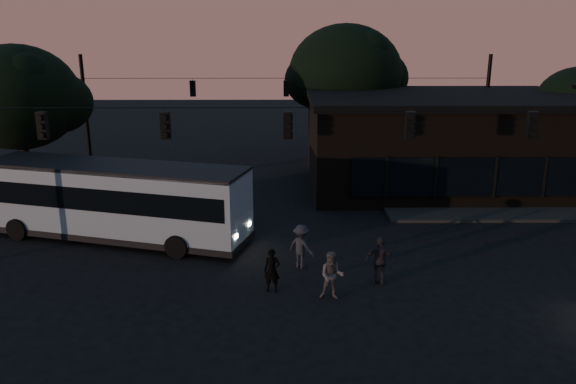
{
  "coord_description": "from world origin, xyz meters",
  "views": [
    {
      "loc": [
        -0.15,
        -16.47,
        8.86
      ],
      "look_at": [
        0.0,
        4.0,
        3.0
      ],
      "focal_mm": 35.0,
      "sensor_mm": 36.0,
      "label": 1
    }
  ],
  "objects_px": {
    "pedestrian_d": "(301,246)",
    "building": "(439,140)",
    "pedestrian_a": "(272,270)",
    "pedestrian_b": "(332,276)",
    "pedestrian_c": "(380,261)",
    "bus": "(114,198)"
  },
  "relations": [
    {
      "from": "pedestrian_d",
      "to": "building",
      "type": "bearing_deg",
      "value": -87.14
    },
    {
      "from": "pedestrian_a",
      "to": "pedestrian_b",
      "type": "relative_size",
      "value": 0.93
    },
    {
      "from": "building",
      "to": "pedestrian_a",
      "type": "xyz_separation_m",
      "value": [
        -9.58,
        -14.27,
        -1.91
      ]
    },
    {
      "from": "building",
      "to": "pedestrian_a",
      "type": "relative_size",
      "value": 9.71
    },
    {
      "from": "building",
      "to": "pedestrian_c",
      "type": "xyz_separation_m",
      "value": [
        -5.67,
        -13.68,
        -1.81
      ]
    },
    {
      "from": "pedestrian_c",
      "to": "pedestrian_d",
      "type": "relative_size",
      "value": 1.03
    },
    {
      "from": "pedestrian_b",
      "to": "pedestrian_c",
      "type": "relative_size",
      "value": 0.94
    },
    {
      "from": "pedestrian_d",
      "to": "pedestrian_c",
      "type": "bearing_deg",
      "value": -170.08
    },
    {
      "from": "building",
      "to": "pedestrian_d",
      "type": "relative_size",
      "value": 8.84
    },
    {
      "from": "building",
      "to": "pedestrian_c",
      "type": "relative_size",
      "value": 8.54
    },
    {
      "from": "pedestrian_a",
      "to": "pedestrian_b",
      "type": "bearing_deg",
      "value": -7.88
    },
    {
      "from": "pedestrian_a",
      "to": "pedestrian_c",
      "type": "xyz_separation_m",
      "value": [
        3.9,
        0.6,
        0.11
      ]
    },
    {
      "from": "pedestrian_b",
      "to": "pedestrian_d",
      "type": "bearing_deg",
      "value": 117.53
    },
    {
      "from": "pedestrian_c",
      "to": "pedestrian_d",
      "type": "height_order",
      "value": "pedestrian_c"
    },
    {
      "from": "bus",
      "to": "pedestrian_c",
      "type": "relative_size",
      "value": 6.79
    },
    {
      "from": "bus",
      "to": "pedestrian_c",
      "type": "height_order",
      "value": "bus"
    },
    {
      "from": "pedestrian_b",
      "to": "pedestrian_c",
      "type": "distance_m",
      "value": 2.19
    },
    {
      "from": "bus",
      "to": "building",
      "type": "bearing_deg",
      "value": 44.4
    },
    {
      "from": "pedestrian_a",
      "to": "pedestrian_b",
      "type": "distance_m",
      "value": 2.14
    },
    {
      "from": "building",
      "to": "pedestrian_c",
      "type": "height_order",
      "value": "building"
    },
    {
      "from": "pedestrian_c",
      "to": "pedestrian_d",
      "type": "bearing_deg",
      "value": -17.63
    },
    {
      "from": "building",
      "to": "pedestrian_a",
      "type": "bearing_deg",
      "value": -123.86
    }
  ]
}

